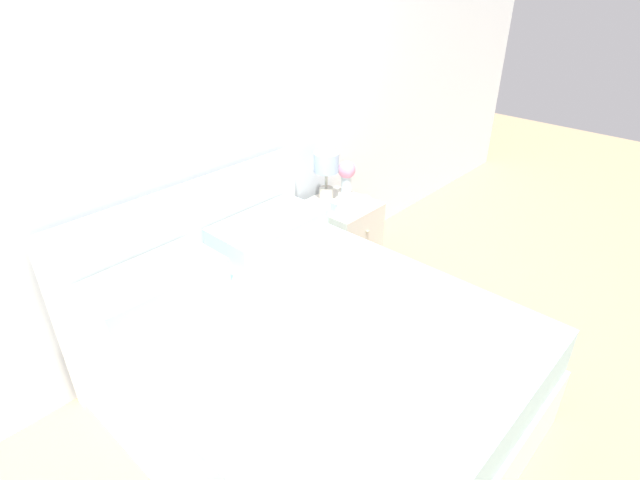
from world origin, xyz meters
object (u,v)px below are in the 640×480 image
at_px(nightstand, 341,241).
at_px(bed, 303,360).
at_px(table_lamp, 326,168).
at_px(flower_vase, 347,174).
at_px(teacup, 364,201).
at_px(alarm_clock, 337,207).

bearing_deg(nightstand, bed, -148.24).
relative_size(table_lamp, flower_vase, 1.38).
bearing_deg(bed, table_lamp, 36.87).
distance_m(nightstand, table_lamp, 0.55).
xyz_separation_m(bed, table_lamp, (1.04, 0.78, 0.52)).
relative_size(nightstand, table_lamp, 1.76).
xyz_separation_m(flower_vase, teacup, (-0.05, -0.20, -0.13)).
height_order(nightstand, teacup, teacup).
xyz_separation_m(nightstand, table_lamp, (-0.02, 0.12, 0.54)).
bearing_deg(teacup, bed, -155.31).
bearing_deg(alarm_clock, bed, -147.84).
distance_m(nightstand, alarm_clock, 0.37).
relative_size(bed, nightstand, 3.21).
relative_size(bed, teacup, 17.11).
bearing_deg(flower_vase, bed, -148.65).
bearing_deg(table_lamp, flower_vase, -16.12).
height_order(nightstand, table_lamp, table_lamp).
xyz_separation_m(table_lamp, alarm_clock, (-0.10, -0.19, -0.20)).
xyz_separation_m(table_lamp, teacup, (0.12, -0.25, -0.21)).
bearing_deg(nightstand, teacup, -53.28).
bearing_deg(table_lamp, nightstand, -79.23).
bearing_deg(flower_vase, teacup, -102.85).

